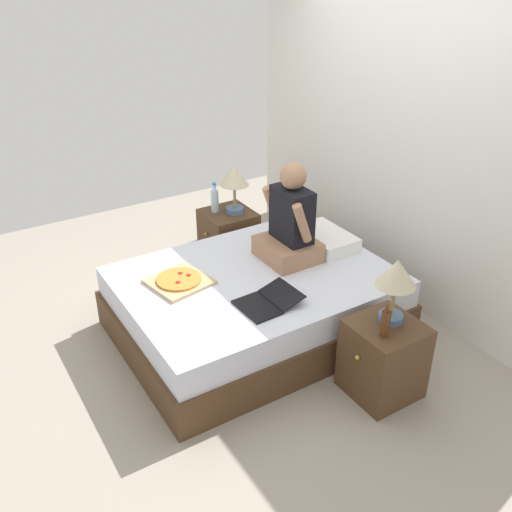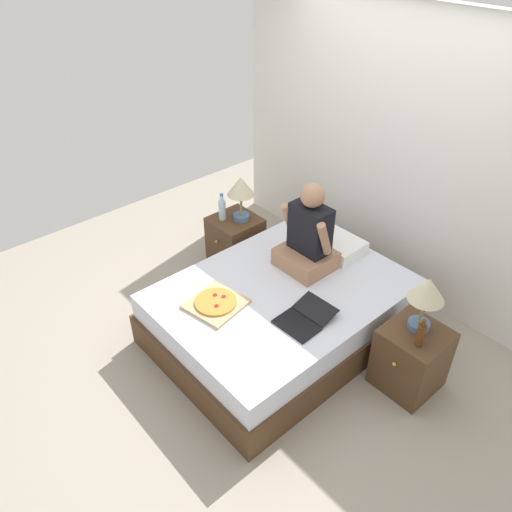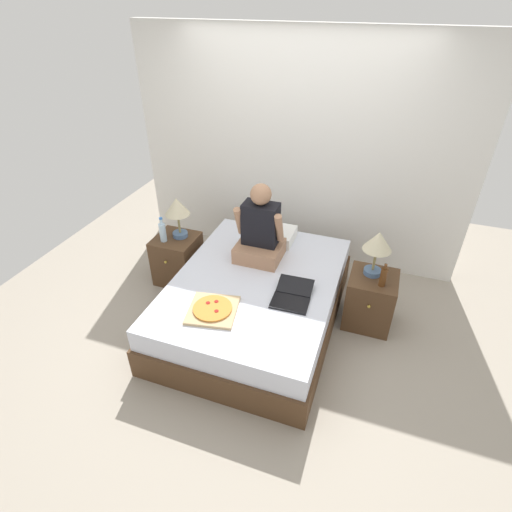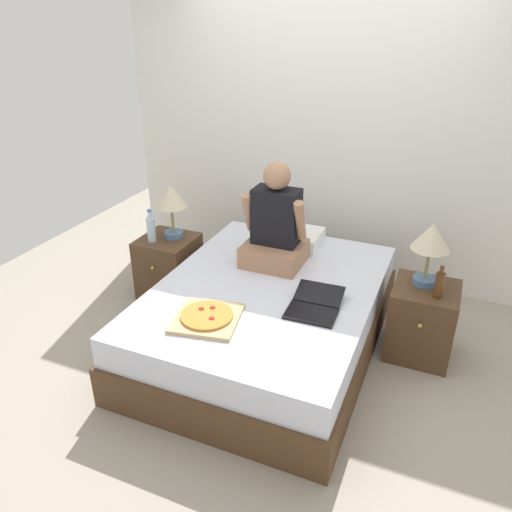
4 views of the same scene
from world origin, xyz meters
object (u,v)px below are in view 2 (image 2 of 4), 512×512
object	(u,v)px
nightstand_left	(236,242)
pizza_box	(216,303)
nightstand_right	(411,358)
lamp_on_right_nightstand	(427,293)
beer_bottle	(421,335)
laptop	(303,320)
person_seated	(308,238)
water_bottle	(222,209)
lamp_on_left_nightstand	(241,189)
bed	(281,311)

from	to	relation	value
nightstand_left	pizza_box	xyz separation A→B (m)	(0.85, -0.89, 0.26)
nightstand_right	lamp_on_right_nightstand	world-z (taller)	lamp_on_right_nightstand
nightstand_right	beer_bottle	distance (m)	0.39
laptop	person_seated	bearing A→B (deg)	131.94
water_bottle	person_seated	bearing A→B (deg)	5.67
laptop	lamp_on_right_nightstand	bearing A→B (deg)	42.42
lamp_on_left_nightstand	water_bottle	distance (m)	0.28
nightstand_right	laptop	xyz separation A→B (m)	(-0.65, -0.52, 0.26)
nightstand_left	person_seated	distance (m)	1.09
pizza_box	bed	bearing A→B (deg)	70.64
nightstand_left	water_bottle	bearing A→B (deg)	-131.65
water_bottle	beer_bottle	distance (m)	2.23
water_bottle	nightstand_right	xyz separation A→B (m)	(2.16, 0.09, -0.38)
laptop	lamp_on_left_nightstand	bearing A→B (deg)	157.89
nightstand_left	water_bottle	xyz separation A→B (m)	(-0.08, -0.09, 0.38)
water_bottle	person_seated	world-z (taller)	person_seated
bed	person_seated	xyz separation A→B (m)	(-0.08, 0.37, 0.54)
lamp_on_left_nightstand	person_seated	xyz separation A→B (m)	(0.92, -0.04, -0.07)
nightstand_right	lamp_on_right_nightstand	bearing A→B (deg)	120.93
lamp_on_right_nightstand	bed	bearing A→B (deg)	-158.12
bed	nightstand_right	size ratio (longest dim) A/B	3.77
lamp_on_right_nightstand	lamp_on_left_nightstand	bearing A→B (deg)	180.00
laptop	bed	bearing A→B (deg)	157.81
lamp_on_right_nightstand	pizza_box	bearing A→B (deg)	-141.86
water_bottle	nightstand_right	distance (m)	2.20
nightstand_right	pizza_box	size ratio (longest dim) A/B	1.15
bed	pizza_box	distance (m)	0.63
water_bottle	laptop	size ratio (longest dim) A/B	0.65
lamp_on_right_nightstand	beer_bottle	xyz separation A→B (m)	(0.10, -0.15, -0.23)
water_bottle	nightstand_right	world-z (taller)	water_bottle
beer_bottle	person_seated	distance (m)	1.21
beer_bottle	laptop	xyz separation A→B (m)	(-0.72, -0.42, -0.11)
bed	beer_bottle	world-z (taller)	beer_bottle
nightstand_right	lamp_on_left_nightstand	bearing A→B (deg)	178.60
beer_bottle	nightstand_left	bearing A→B (deg)	177.34
bed	lamp_on_right_nightstand	bearing A→B (deg)	21.88
bed	laptop	world-z (taller)	laptop
bed	lamp_on_left_nightstand	world-z (taller)	lamp_on_left_nightstand
lamp_on_left_nightstand	laptop	world-z (taller)	lamp_on_left_nightstand
bed	pizza_box	bearing A→B (deg)	-109.36
lamp_on_left_nightstand	water_bottle	bearing A→B (deg)	-130.60
lamp_on_left_nightstand	pizza_box	size ratio (longest dim) A/B	0.96
beer_bottle	lamp_on_right_nightstand	bearing A→B (deg)	123.69
beer_bottle	person_seated	bearing A→B (deg)	174.59
nightstand_right	nightstand_left	bearing A→B (deg)	180.00
water_bottle	lamp_on_right_nightstand	distance (m)	2.15
water_bottle	pizza_box	xyz separation A→B (m)	(0.93, -0.80, -0.12)
bed	nightstand_left	xyz separation A→B (m)	(-1.04, 0.36, 0.02)
nightstand_left	lamp_on_right_nightstand	size ratio (longest dim) A/B	1.20
lamp_on_left_nightstand	lamp_on_right_nightstand	distance (m)	2.01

